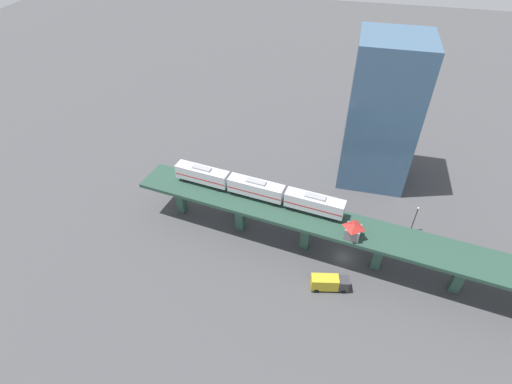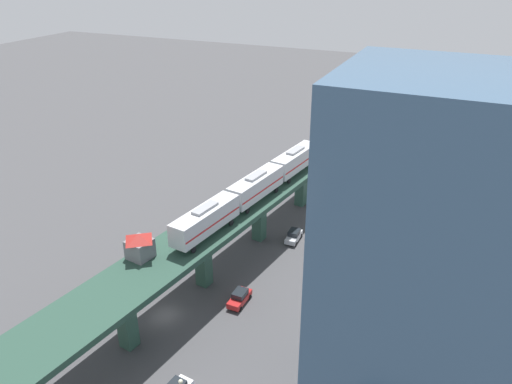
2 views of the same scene
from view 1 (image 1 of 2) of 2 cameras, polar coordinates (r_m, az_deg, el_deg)
ground_plane at (r=86.68m, az=12.35°, el=-9.10°), size 400.00×400.00×0.00m
elevated_viaduct at (r=81.22m, az=12.95°, el=-5.53°), size 21.73×92.24×8.91m
subway_train at (r=83.12m, az=0.00°, el=0.55°), size 8.20×37.21×4.45m
signal_hut at (r=77.29m, az=13.71°, el=-5.30°), size 3.66×3.66×3.40m
street_car_silver at (r=94.40m, az=-2.38°, el=-2.19°), size 2.05×4.45×1.89m
street_car_white at (r=93.21m, az=19.58°, el=-5.75°), size 2.34×4.58×1.89m
street_car_red at (r=91.38m, az=8.76°, el=-4.46°), size 2.03×4.44×1.89m
delivery_truck at (r=79.65m, az=10.40°, el=-12.62°), size 3.66×7.51×3.20m
street_lamp at (r=93.92m, az=21.79°, el=-3.34°), size 0.44×0.44×6.94m
office_tower at (r=100.52m, az=17.58°, el=10.65°), size 16.00×16.00×36.00m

